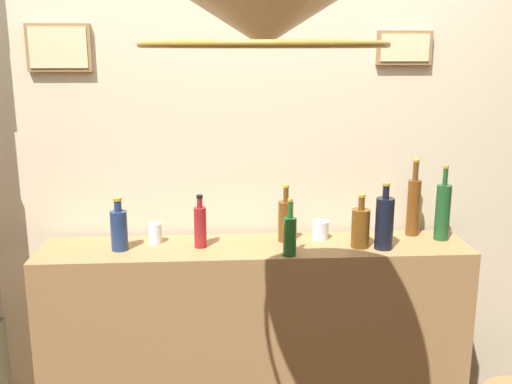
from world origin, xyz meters
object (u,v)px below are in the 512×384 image
object	(u,v)px
liquor_bottle_port	(443,211)
pendant_lamp	(264,10)
liquor_bottle_sherry	(286,220)
glass_tumbler_highball	(320,230)
liquor_bottle_vermouth	(200,226)
liquor_bottle_bourbon	(290,235)
glass_tumbler_rocks	(155,233)
liquor_bottle_brandy	(360,227)
liquor_bottle_rum	(384,222)
liquor_bottle_mezcal	(414,205)
liquor_bottle_whiskey	(119,229)

from	to	relation	value
liquor_bottle_port	pendant_lamp	xyz separation A→B (m)	(-0.87, -0.92, 0.78)
liquor_bottle_sherry	glass_tumbler_highball	distance (m)	0.17
liquor_bottle_vermouth	liquor_bottle_bourbon	bearing A→B (deg)	-19.46
liquor_bottle_sherry	pendant_lamp	size ratio (longest dim) A/B	0.40
glass_tumbler_rocks	liquor_bottle_brandy	bearing A→B (deg)	-7.43
glass_tumbler_rocks	liquor_bottle_rum	bearing A→B (deg)	-8.25
liquor_bottle_rum	pendant_lamp	world-z (taller)	pendant_lamp
liquor_bottle_mezcal	liquor_bottle_sherry	distance (m)	0.59
liquor_bottle_bourbon	pendant_lamp	size ratio (longest dim) A/B	0.38
liquor_bottle_sherry	glass_tumbler_rocks	xyz separation A→B (m)	(-0.57, 0.01, -0.05)
liquor_bottle_bourbon	pendant_lamp	bearing A→B (deg)	-102.69
liquor_bottle_vermouth	liquor_bottle_sherry	distance (m)	0.38
liquor_bottle_port	glass_tumbler_highball	size ratio (longest dim) A/B	4.10
liquor_bottle_rum	glass_tumbler_rocks	world-z (taller)	liquor_bottle_rum
liquor_bottle_brandy	pendant_lamp	distance (m)	1.27
liquor_bottle_vermouth	liquor_bottle_whiskey	bearing A→B (deg)	-177.81
liquor_bottle_brandy	glass_tumbler_rocks	bearing A→B (deg)	172.57
liquor_bottle_sherry	glass_tumbler_highball	bearing A→B (deg)	7.45
liquor_bottle_mezcal	liquor_bottle_vermouth	distance (m)	0.96
liquor_bottle_whiskey	glass_tumbler_rocks	xyz separation A→B (m)	(0.14, 0.08, -0.05)
liquor_bottle_vermouth	liquor_bottle_sherry	bearing A→B (deg)	9.02
liquor_bottle_mezcal	liquor_bottle_vermouth	size ratio (longest dim) A/B	1.53
glass_tumbler_rocks	pendant_lamp	bearing A→B (deg)	-67.43
liquor_bottle_sherry	liquor_bottle_rum	bearing A→B (deg)	-17.89
liquor_bottle_vermouth	liquor_bottle_sherry	xyz separation A→B (m)	(0.37, 0.06, 0.00)
liquor_bottle_mezcal	liquor_bottle_whiskey	world-z (taller)	liquor_bottle_mezcal
liquor_bottle_whiskey	glass_tumbler_rocks	world-z (taller)	liquor_bottle_whiskey
liquor_bottle_brandy	liquor_bottle_sherry	size ratio (longest dim) A/B	0.92
liquor_bottle_whiskey	liquor_bottle_vermouth	distance (m)	0.34
liquor_bottle_whiskey	liquor_bottle_brandy	xyz separation A→B (m)	(1.02, -0.03, -0.00)
liquor_bottle_port	pendant_lamp	distance (m)	1.49
glass_tumbler_highball	liquor_bottle_rum	bearing A→B (deg)	-31.53
liquor_bottle_brandy	glass_tumbler_highball	world-z (taller)	liquor_bottle_brandy
liquor_bottle_bourbon	pendant_lamp	xyz separation A→B (m)	(-0.17, -0.75, 0.83)
liquor_bottle_bourbon	liquor_bottle_rum	size ratio (longest dim) A/B	0.84
glass_tumbler_rocks	glass_tumbler_highball	distance (m)	0.73
liquor_bottle_port	liquor_bottle_sherry	distance (m)	0.69
liquor_bottle_bourbon	liquor_bottle_vermouth	world-z (taller)	liquor_bottle_bourbon
liquor_bottle_whiskey	glass_tumbler_highball	world-z (taller)	liquor_bottle_whiskey
liquor_bottle_rum	pendant_lamp	bearing A→B (deg)	-125.41
liquor_bottle_mezcal	glass_tumbler_rocks	xyz separation A→B (m)	(-1.15, -0.04, -0.09)
liquor_bottle_mezcal	liquor_bottle_port	bearing A→B (deg)	-33.43
liquor_bottle_rum	liquor_bottle_sherry	size ratio (longest dim) A/B	1.13
liquor_bottle_vermouth	pendant_lamp	bearing A→B (deg)	-77.40
liquor_bottle_mezcal	glass_tumbler_rocks	bearing A→B (deg)	-178.10
liquor_bottle_mezcal	liquor_bottle_whiskey	distance (m)	1.30
glass_tumbler_highball	liquor_bottle_port	bearing A→B (deg)	-4.54
liquor_bottle_bourbon	liquor_bottle_brandy	world-z (taller)	liquor_bottle_bourbon
liquor_bottle_mezcal	glass_tumbler_rocks	size ratio (longest dim) A/B	3.96
liquor_bottle_mezcal	liquor_bottle_sherry	size ratio (longest dim) A/B	1.38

